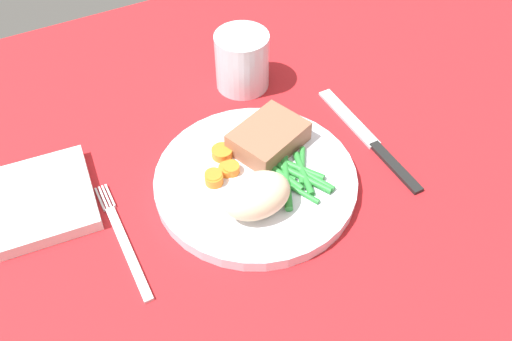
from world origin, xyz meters
TOP-DOWN VIEW (x-y plane):
  - dining_table at (0.00, 0.00)cm, footprint 120.00×90.00cm
  - dinner_plate at (-3.67, -0.09)cm, footprint 23.68×23.68cm
  - meat_portion at (-0.48, 3.64)cm, footprint 10.40×9.13cm
  - mashed_potatoes at (-5.80, -4.35)cm, footprint 7.66×5.33cm
  - carrot_slices at (-6.93, 2.47)cm, footprint 4.94×5.70cm
  - green_beans at (0.10, -2.16)cm, footprint 7.06×9.68cm
  - fork at (-20.07, -0.35)cm, footprint 1.44×16.60cm
  - knife at (12.58, -0.38)cm, footprint 1.70×20.50cm
  - water_glass at (3.42, 17.45)cm, footprint 7.40×7.40cm
  - napkin at (-26.40, 8.75)cm, footprint 12.08×13.42cm

SIDE VIEW (x-z plane):
  - dining_table at x=0.00cm, z-range 0.00..2.00cm
  - knife at x=12.58cm, z-range 1.88..2.52cm
  - fork at x=-20.07cm, z-range 2.00..2.40cm
  - napkin at x=-26.40cm, z-range 2.00..3.60cm
  - dinner_plate at x=-3.67cm, z-range 2.00..3.60cm
  - green_beans at x=0.10cm, z-range 3.54..4.42cm
  - carrot_slices at x=-6.93cm, z-range 3.52..4.81cm
  - meat_portion at x=-0.48cm, z-range 3.60..6.33cm
  - water_glass at x=3.42cm, z-range 1.48..9.50cm
  - mashed_potatoes at x=-5.80cm, z-range 3.60..8.26cm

